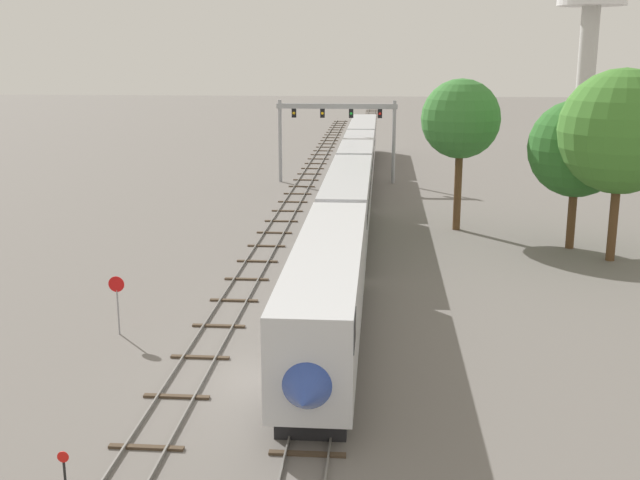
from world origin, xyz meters
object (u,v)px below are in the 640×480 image
(signal_gantry, at_px, (337,123))
(switch_stand, at_px, (65,479))
(passenger_train, at_px, (354,180))
(stop_sign, at_px, (117,297))
(trackside_tree_right, at_px, (577,149))
(trackside_tree_mid, at_px, (461,119))
(water_tower, at_px, (592,2))
(trackside_tree_left, at_px, (621,132))

(signal_gantry, xyz_separation_m, switch_stand, (-4.85, -57.94, -5.54))
(passenger_train, distance_m, stop_sign, 32.02)
(passenger_train, height_order, stop_sign, passenger_train)
(switch_stand, xyz_separation_m, trackside_tree_right, (22.32, 32.23, 6.27))
(switch_stand, bearing_deg, trackside_tree_mid, 67.96)
(water_tower, bearing_deg, trackside_tree_left, -102.06)
(trackside_tree_right, bearing_deg, trackside_tree_mid, 144.79)
(stop_sign, xyz_separation_m, trackside_tree_right, (25.22, 18.67, 4.92))
(water_tower, xyz_separation_m, trackside_tree_mid, (-23.53, -59.51, -11.43))
(stop_sign, distance_m, trackside_tree_right, 31.76)
(switch_stand, bearing_deg, stop_sign, 102.08)
(signal_gantry, height_order, trackside_tree_right, trackside_tree_right)
(switch_stand, distance_m, trackside_tree_right, 39.70)
(signal_gantry, relative_size, trackside_tree_right, 1.20)
(signal_gantry, distance_m, stop_sign, 45.26)
(switch_stand, relative_size, trackside_tree_mid, 0.13)
(trackside_tree_mid, bearing_deg, passenger_train, 140.30)
(switch_stand, bearing_deg, passenger_train, 80.83)
(stop_sign, distance_m, trackside_tree_mid, 30.49)
(trackside_tree_left, bearing_deg, stop_sign, -150.06)
(water_tower, bearing_deg, trackside_tree_mid, -111.57)
(stop_sign, relative_size, trackside_tree_right, 0.29)
(passenger_train, xyz_separation_m, switch_stand, (-7.10, -43.97, -2.08))
(passenger_train, bearing_deg, stop_sign, -108.20)
(signal_gantry, relative_size, water_tower, 0.48)
(stop_sign, relative_size, trackside_tree_left, 0.24)
(water_tower, bearing_deg, switch_stand, -111.76)
(trackside_tree_left, relative_size, trackside_tree_right, 1.21)
(signal_gantry, height_order, trackside_tree_mid, trackside_tree_mid)
(passenger_train, distance_m, trackside_tree_mid, 11.84)
(trackside_tree_mid, xyz_separation_m, trackside_tree_right, (7.21, -5.09, -1.44))
(passenger_train, bearing_deg, trackside_tree_right, -37.64)
(water_tower, distance_m, trackside_tree_left, 70.14)
(passenger_train, bearing_deg, signal_gantry, 99.14)
(passenger_train, relative_size, stop_sign, 28.78)
(trackside_tree_mid, bearing_deg, trackside_tree_right, -35.21)
(signal_gantry, xyz_separation_m, trackside_tree_left, (19.33, -28.80, 2.18))
(passenger_train, height_order, switch_stand, passenger_train)
(passenger_train, relative_size, trackside_tree_left, 6.82)
(passenger_train, distance_m, signal_gantry, 14.58)
(trackside_tree_right, bearing_deg, signal_gantry, 124.19)
(water_tower, distance_m, stop_sign, 94.74)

